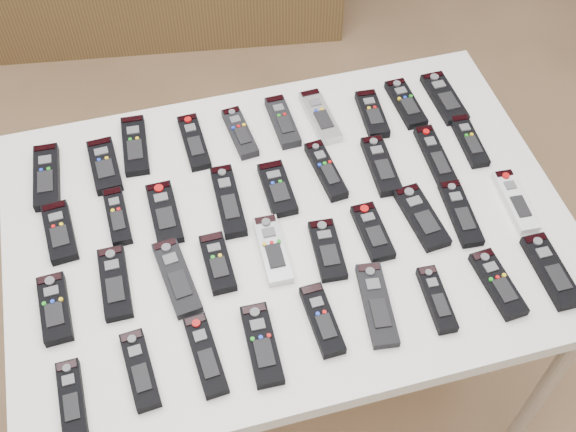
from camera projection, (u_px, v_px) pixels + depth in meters
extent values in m
plane|color=brown|center=(260.00, 379.00, 2.23)|extent=(4.00, 4.00, 0.00)
cube|color=white|center=(288.00, 227.00, 1.64)|extent=(1.25, 0.88, 0.04)
cylinder|color=beige|center=(544.00, 389.00, 1.81)|extent=(0.04, 0.04, 0.74)
cylinder|color=beige|center=(65.00, 246.00, 2.08)|extent=(0.04, 0.04, 0.74)
cylinder|color=beige|center=(430.00, 169.00, 2.26)|extent=(0.04, 0.04, 0.74)
cube|color=black|center=(47.00, 177.00, 1.68)|extent=(0.07, 0.19, 0.02)
cube|color=black|center=(105.00, 166.00, 1.71)|extent=(0.07, 0.16, 0.02)
cube|color=black|center=(135.00, 145.00, 1.75)|extent=(0.07, 0.19, 0.02)
cube|color=black|center=(194.00, 142.00, 1.76)|extent=(0.05, 0.18, 0.02)
cube|color=black|center=(240.00, 133.00, 1.77)|extent=(0.06, 0.17, 0.02)
cube|color=black|center=(283.00, 122.00, 1.79)|extent=(0.05, 0.17, 0.02)
cube|color=#B7B7BC|center=(320.00, 117.00, 1.80)|extent=(0.06, 0.18, 0.02)
cube|color=black|center=(372.00, 114.00, 1.81)|extent=(0.06, 0.16, 0.02)
cube|color=black|center=(406.00, 103.00, 1.84)|extent=(0.06, 0.17, 0.02)
cube|color=black|center=(444.00, 98.00, 1.85)|extent=(0.06, 0.18, 0.02)
cube|color=black|center=(60.00, 232.00, 1.59)|extent=(0.07, 0.16, 0.02)
cube|color=black|center=(117.00, 216.00, 1.62)|extent=(0.05, 0.16, 0.02)
cube|color=black|center=(165.00, 213.00, 1.62)|extent=(0.06, 0.17, 0.02)
cube|color=black|center=(228.00, 201.00, 1.64)|extent=(0.06, 0.20, 0.02)
cube|color=black|center=(277.00, 189.00, 1.66)|extent=(0.06, 0.15, 0.02)
cube|color=black|center=(326.00, 170.00, 1.70)|extent=(0.06, 0.18, 0.02)
cube|color=black|center=(381.00, 166.00, 1.71)|extent=(0.06, 0.18, 0.02)
cube|color=black|center=(436.00, 158.00, 1.72)|extent=(0.05, 0.20, 0.02)
cube|color=black|center=(469.00, 141.00, 1.76)|extent=(0.05, 0.17, 0.02)
cube|color=black|center=(55.00, 309.00, 1.47)|extent=(0.06, 0.16, 0.02)
cube|color=black|center=(115.00, 283.00, 1.51)|extent=(0.06, 0.18, 0.02)
cube|color=black|center=(177.00, 277.00, 1.52)|extent=(0.08, 0.20, 0.02)
cube|color=black|center=(218.00, 263.00, 1.54)|extent=(0.06, 0.15, 0.02)
cube|color=#B7B7BC|center=(273.00, 249.00, 1.56)|extent=(0.06, 0.18, 0.02)
cube|color=black|center=(327.00, 250.00, 1.56)|extent=(0.07, 0.16, 0.02)
cube|color=black|center=(373.00, 232.00, 1.59)|extent=(0.06, 0.15, 0.02)
cube|color=black|center=(421.00, 217.00, 1.61)|extent=(0.08, 0.18, 0.02)
cube|color=black|center=(460.00, 213.00, 1.62)|extent=(0.06, 0.18, 0.02)
cube|color=silver|center=(515.00, 201.00, 1.64)|extent=(0.06, 0.18, 0.02)
cube|color=black|center=(72.00, 399.00, 1.35)|extent=(0.05, 0.16, 0.02)
cube|color=black|center=(140.00, 370.00, 1.39)|extent=(0.06, 0.17, 0.02)
cube|color=black|center=(206.00, 355.00, 1.41)|extent=(0.06, 0.18, 0.02)
cube|color=black|center=(262.00, 345.00, 1.42)|extent=(0.06, 0.18, 0.02)
cube|color=black|center=(322.00, 320.00, 1.45)|extent=(0.05, 0.16, 0.02)
cube|color=black|center=(377.00, 304.00, 1.48)|extent=(0.08, 0.20, 0.02)
cube|color=black|center=(437.00, 299.00, 1.48)|extent=(0.05, 0.15, 0.02)
cube|color=black|center=(498.00, 284.00, 1.51)|extent=(0.06, 0.17, 0.02)
cube|color=black|center=(551.00, 271.00, 1.53)|extent=(0.06, 0.18, 0.02)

